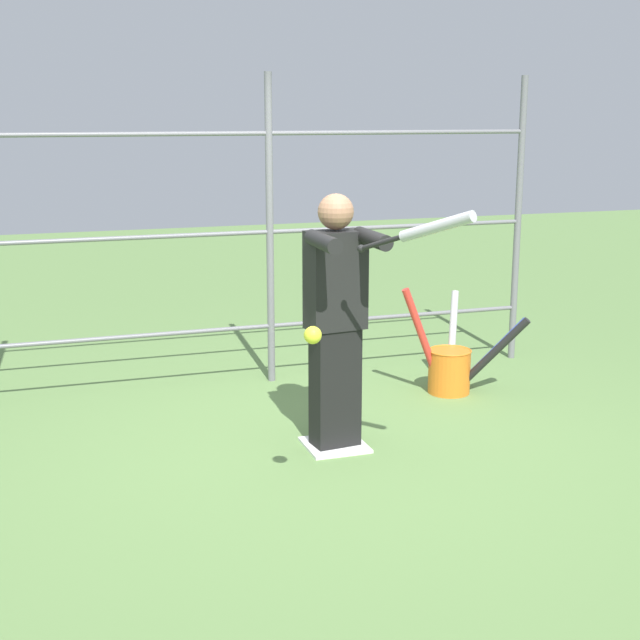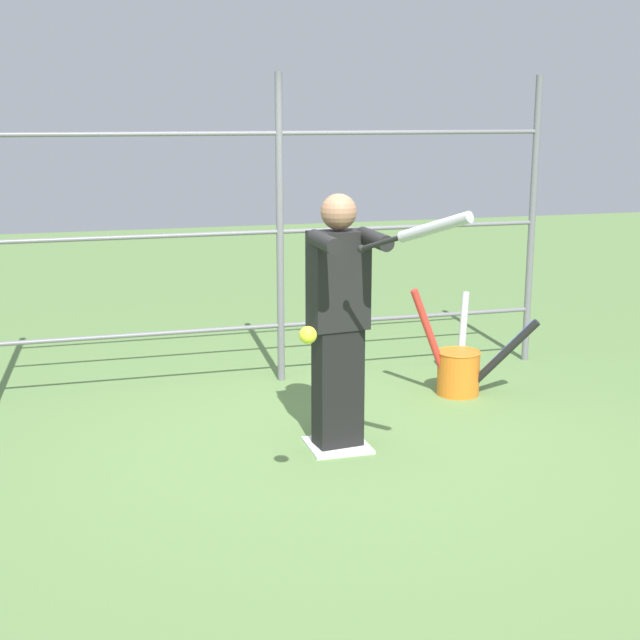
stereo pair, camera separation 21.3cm
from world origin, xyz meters
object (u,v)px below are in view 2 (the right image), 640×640
object	(u,v)px
batter	(339,314)
softball_in_flight	(308,335)
baseball_bat_swinging	(425,230)
bat_bucket	(461,367)

from	to	relation	value
batter	softball_in_flight	world-z (taller)	batter
batter	baseball_bat_swinging	xyz separation A→B (m)	(-0.22, 0.86, 0.65)
baseball_bat_swinging	bat_bucket	xyz separation A→B (m)	(-1.06, -1.71, -1.34)
baseball_bat_swinging	bat_bucket	world-z (taller)	baseball_bat_swinging
batter	baseball_bat_swinging	distance (m)	1.10
baseball_bat_swinging	bat_bucket	distance (m)	2.42
batter	softball_in_flight	bearing A→B (deg)	63.85
batter	bat_bucket	world-z (taller)	batter
batter	bat_bucket	size ratio (longest dim) A/B	1.81
softball_in_flight	batter	bearing A→B (deg)	-116.15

